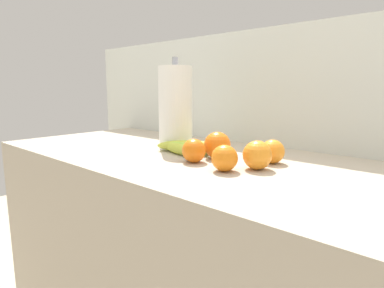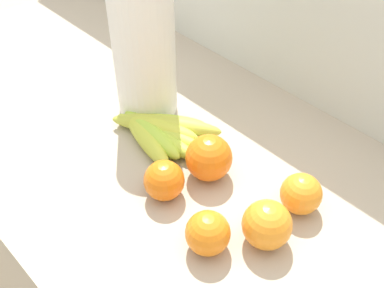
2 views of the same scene
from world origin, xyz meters
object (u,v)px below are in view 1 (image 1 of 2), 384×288
at_px(orange_center, 194,151).
at_px(orange_far_right, 217,145).
at_px(orange_back_right, 273,151).
at_px(paper_towel_roll, 176,107).
at_px(orange_front, 257,155).
at_px(orange_back_left, 225,158).
at_px(banana_bunch, 184,147).

distance_m(orange_center, orange_far_right, 0.09).
distance_m(orange_back_right, paper_towel_roll, 0.39).
bearing_deg(orange_front, orange_back_left, -125.42).
xyz_separation_m(orange_back_right, orange_front, (0.00, -0.09, 0.00)).
height_order(banana_bunch, orange_back_right, orange_back_right).
xyz_separation_m(banana_bunch, orange_far_right, (0.14, 0.00, 0.02)).
bearing_deg(banana_bunch, paper_towel_roll, 150.76).
bearing_deg(orange_center, orange_back_right, 39.19).
xyz_separation_m(orange_back_left, paper_towel_roll, (-0.33, 0.16, 0.11)).
relative_size(banana_bunch, orange_front, 2.75).
height_order(banana_bunch, orange_back_left, orange_back_left).
xyz_separation_m(banana_bunch, orange_back_left, (0.24, -0.11, 0.02)).
height_order(banana_bunch, orange_front, orange_front).
bearing_deg(orange_back_left, orange_far_right, 134.52).
relative_size(orange_back_right, orange_center, 0.99).
distance_m(orange_center, orange_back_left, 0.13).
distance_m(banana_bunch, orange_center, 0.15).
distance_m(orange_back_right, orange_back_left, 0.17).
distance_m(banana_bunch, orange_front, 0.30).
bearing_deg(banana_bunch, orange_far_right, 1.16).
bearing_deg(orange_center, orange_far_right, 78.62).
xyz_separation_m(orange_center, paper_towel_roll, (-0.21, 0.13, 0.11)).
height_order(banana_bunch, paper_towel_roll, paper_towel_roll).
relative_size(orange_front, orange_center, 1.12).
distance_m(orange_front, orange_back_left, 0.09).
bearing_deg(orange_back_left, orange_back_right, 73.59).
bearing_deg(orange_back_right, banana_bunch, -168.93).
height_order(orange_center, paper_towel_roll, paper_towel_roll).
distance_m(orange_back_right, orange_front, 0.09).
bearing_deg(orange_front, orange_center, -164.00).
bearing_deg(orange_far_right, orange_center, -101.38).
relative_size(orange_back_left, paper_towel_roll, 0.22).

